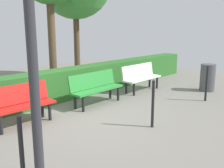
{
  "coord_description": "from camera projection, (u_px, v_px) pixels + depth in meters",
  "views": [
    {
      "loc": [
        3.94,
        4.34,
        2.07
      ],
      "look_at": [
        -1.14,
        -0.3,
        0.55
      ],
      "focal_mm": 42.13,
      "sensor_mm": 36.0,
      "label": 1
    }
  ],
  "objects": [
    {
      "name": "ground_plane",
      "position": [
        88.0,
        116.0,
        6.15
      ],
      "size": [
        16.0,
        16.0,
        0.0
      ],
      "primitive_type": "plane",
      "color": "gray"
    },
    {
      "name": "trash_bin",
      "position": [
        208.0,
        78.0,
        8.52
      ],
      "size": [
        0.47,
        0.47,
        0.87
      ],
      "primitive_type": "cylinder",
      "color": "#4C4C51",
      "rests_on": "ground_plane"
    },
    {
      "name": "bench_white",
      "position": [
        141.0,
        76.0,
        8.52
      ],
      "size": [
        1.58,
        0.46,
        0.86
      ],
      "rotation": [
        0.0,
        0.0,
        0.0
      ],
      "color": "white",
      "rests_on": "ground_plane"
    },
    {
      "name": "hedge_row",
      "position": [
        73.0,
        82.0,
        7.83
      ],
      "size": [
        11.37,
        0.62,
        0.87
      ],
      "primitive_type": "cube",
      "color": "#2D6B28",
      "rests_on": "ground_plane"
    },
    {
      "name": "railing_post_far",
      "position": [
        22.0,
        154.0,
        3.29
      ],
      "size": [
        0.06,
        0.06,
        1.0
      ],
      "primitive_type": "cylinder",
      "color": "black",
      "rests_on": "ground_plane"
    },
    {
      "name": "railing_post_mid",
      "position": [
        153.0,
        104.0,
        5.4
      ],
      "size": [
        0.06,
        0.06,
        1.0
      ],
      "primitive_type": "cylinder",
      "color": "black",
      "rests_on": "ground_plane"
    },
    {
      "name": "bench_green",
      "position": [
        96.0,
        87.0,
        7.04
      ],
      "size": [
        1.65,
        0.49,
        0.86
      ],
      "rotation": [
        0.0,
        0.0,
        0.02
      ],
      "color": "#2D8C38",
      "rests_on": "ground_plane"
    },
    {
      "name": "railing_post_near",
      "position": [
        206.0,
        84.0,
        7.33
      ],
      "size": [
        0.06,
        0.06,
        1.0
      ],
      "primitive_type": "cylinder",
      "color": "black",
      "rests_on": "ground_plane"
    },
    {
      "name": "bench_red",
      "position": [
        21.0,
        103.0,
        5.57
      ],
      "size": [
        1.42,
        0.5,
        0.86
      ],
      "rotation": [
        0.0,
        0.0,
        -0.02
      ],
      "color": "red",
      "rests_on": "ground_plane"
    }
  ]
}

